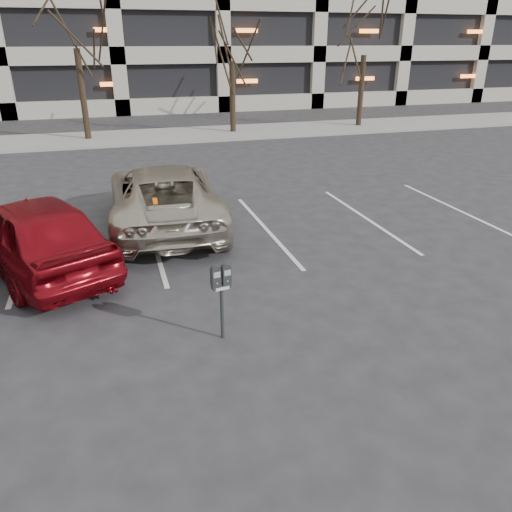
# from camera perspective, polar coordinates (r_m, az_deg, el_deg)

# --- Properties ---
(ground) EXTENTS (140.00, 140.00, 0.00)m
(ground) POSITION_cam_1_polar(r_m,az_deg,el_deg) (10.16, -2.48, -1.99)
(ground) COLOR #28282B
(ground) RESTS_ON ground
(sidewalk) EXTENTS (80.00, 4.00, 0.12)m
(sidewalk) POSITION_cam_1_polar(r_m,az_deg,el_deg) (25.37, -11.66, 13.25)
(sidewalk) COLOR gray
(sidewalk) RESTS_ON ground
(stall_lines) EXTENTS (16.90, 5.20, 0.00)m
(stall_lines) POSITION_cam_1_polar(r_m,az_deg,el_deg) (12.05, -11.66, 1.77)
(stall_lines) COLOR silver
(stall_lines) RESTS_ON ground
(tree_c) EXTENTS (3.36, 3.36, 7.63)m
(tree_c) POSITION_cam_1_polar(r_m,az_deg,el_deg) (25.69, -2.87, 26.01)
(tree_c) COLOR black
(tree_c) RESTS_ON ground
(tree_d) EXTENTS (3.56, 3.56, 8.10)m
(tree_d) POSITION_cam_1_polar(r_m,az_deg,el_deg) (28.22, 12.65, 26.00)
(tree_d) COLOR black
(tree_d) RESTS_ON ground
(parking_meter) EXTENTS (0.33, 0.17, 1.25)m
(parking_meter) POSITION_cam_1_polar(r_m,az_deg,el_deg) (7.61, -4.00, -3.19)
(parking_meter) COLOR black
(parking_meter) RESTS_ON ground
(suv_silver) EXTENTS (2.87, 5.75, 1.57)m
(suv_silver) POSITION_cam_1_polar(r_m,az_deg,el_deg) (12.76, -10.47, 6.78)
(suv_silver) COLOR beige
(suv_silver) RESTS_ON ground
(car_red) EXTENTS (3.66, 5.05, 1.60)m
(car_red) POSITION_cam_1_polar(r_m,az_deg,el_deg) (10.93, -23.87, 2.35)
(car_red) COLOR maroon
(car_red) RESTS_ON ground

